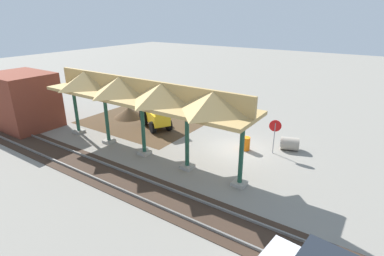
{
  "coord_description": "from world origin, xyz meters",
  "views": [
    {
      "loc": [
        -7.65,
        16.75,
        8.46
      ],
      "look_at": [
        2.43,
        1.85,
        1.6
      ],
      "focal_mm": 28.0,
      "sensor_mm": 36.0,
      "label": 1
    }
  ],
  "objects_px": {
    "backhoe": "(155,111)",
    "brick_utility_building": "(23,100)",
    "stop_sign": "(275,130)",
    "concrete_pipe": "(290,144)",
    "traffic_barrel": "(246,144)"
  },
  "relations": [
    {
      "from": "backhoe",
      "to": "brick_utility_building",
      "type": "distance_m",
      "value": 10.34
    },
    {
      "from": "stop_sign",
      "to": "brick_utility_building",
      "type": "distance_m",
      "value": 19.17
    },
    {
      "from": "backhoe",
      "to": "brick_utility_building",
      "type": "relative_size",
      "value": 1.06
    },
    {
      "from": "stop_sign",
      "to": "concrete_pipe",
      "type": "height_order",
      "value": "stop_sign"
    },
    {
      "from": "traffic_barrel",
      "to": "stop_sign",
      "type": "bearing_deg",
      "value": -161.66
    },
    {
      "from": "backhoe",
      "to": "traffic_barrel",
      "type": "relative_size",
      "value": 5.64
    },
    {
      "from": "backhoe",
      "to": "brick_utility_building",
      "type": "bearing_deg",
      "value": 33.49
    },
    {
      "from": "stop_sign",
      "to": "brick_utility_building",
      "type": "height_order",
      "value": "brick_utility_building"
    },
    {
      "from": "brick_utility_building",
      "to": "backhoe",
      "type": "bearing_deg",
      "value": -146.51
    },
    {
      "from": "brick_utility_building",
      "to": "traffic_barrel",
      "type": "distance_m",
      "value": 17.49
    },
    {
      "from": "stop_sign",
      "to": "concrete_pipe",
      "type": "xyz_separation_m",
      "value": [
        -0.73,
        -1.11,
        -1.2
      ]
    },
    {
      "from": "backhoe",
      "to": "brick_utility_building",
      "type": "height_order",
      "value": "brick_utility_building"
    },
    {
      "from": "stop_sign",
      "to": "backhoe",
      "type": "distance_m",
      "value": 9.56
    },
    {
      "from": "concrete_pipe",
      "to": "stop_sign",
      "type": "bearing_deg",
      "value": 56.84
    },
    {
      "from": "stop_sign",
      "to": "traffic_barrel",
      "type": "bearing_deg",
      "value": 18.34
    }
  ]
}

